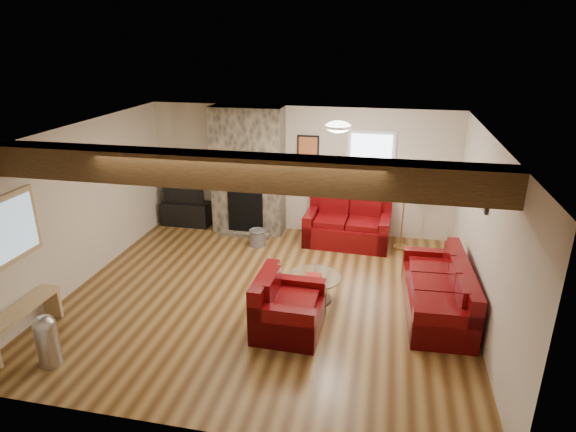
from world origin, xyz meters
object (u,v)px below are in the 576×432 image
loveseat (347,223)px  television (185,190)px  tv_cabinet (186,213)px  floor_lamp (406,185)px  armchair_red (289,304)px  coffee_table (313,288)px  sofa_three (437,288)px

loveseat → television: bearing=177.8°
loveseat → tv_cabinet: 3.41m
floor_lamp → armchair_red: bearing=-116.1°
loveseat → floor_lamp: floor_lamp is taller
tv_cabinet → loveseat: bearing=-5.1°
armchair_red → floor_lamp: floor_lamp is taller
coffee_table → television: 4.02m
television → armchair_red: bearing=-49.2°
loveseat → coffee_table: loveseat is taller
tv_cabinet → floor_lamp: (4.40, -0.29, 0.98)m
floor_lamp → sofa_three: bearing=-77.9°
loveseat → armchair_red: bearing=-96.4°
armchair_red → television: bearing=42.0°
television → floor_lamp: size_ratio=0.61×
loveseat → floor_lamp: bearing=3.5°
tv_cabinet → television: (0.00, 0.00, 0.50)m
television → sofa_three: bearing=-26.9°
loveseat → sofa_three: bearing=-53.0°
loveseat → armchair_red: loveseat is taller
television → loveseat: bearing=-5.1°
sofa_three → tv_cabinet: bearing=-119.5°
sofa_three → floor_lamp: floor_lamp is taller
coffee_table → television: bearing=140.9°
loveseat → television: size_ratio=1.78×
armchair_red → television: (-2.89, 3.35, 0.36)m
coffee_table → tv_cabinet: 3.98m
sofa_three → coffee_table: bearing=-91.2°
loveseat → coffee_table: 2.24m
sofa_three → armchair_red: 2.16m
sofa_three → coffee_table: (-1.77, -0.04, -0.19)m
sofa_three → loveseat: loveseat is taller
coffee_table → floor_lamp: size_ratio=0.57×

